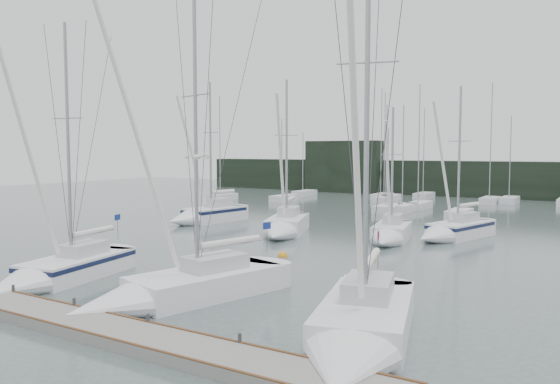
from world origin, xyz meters
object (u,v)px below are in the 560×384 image
(sailboat_near_right, at_px, (358,336))
(sailboat_mid_a, at_px, (203,216))
(sailboat_mid_b, at_px, (284,228))
(sailboat_mid_d, at_px, (450,232))
(sailboat_near_center, at_px, (164,293))
(buoy_a, at_px, (283,256))
(sailboat_near_left, at_px, (53,273))
(sailboat_mid_c, at_px, (389,235))
(buoy_b, at_px, (372,260))

(sailboat_near_right, xyz_separation_m, sailboat_mid_a, (-24.45, 21.98, 0.10))
(sailboat_mid_b, xyz_separation_m, sailboat_mid_d, (11.31, 4.79, -0.02))
(sailboat_mid_d, bearing_deg, sailboat_near_center, -88.75)
(sailboat_mid_d, relative_size, buoy_a, 19.93)
(sailboat_near_center, relative_size, sailboat_mid_a, 1.12)
(sailboat_near_left, height_order, sailboat_mid_c, sailboat_near_left)
(sailboat_mid_b, distance_m, buoy_b, 10.80)
(sailboat_mid_c, bearing_deg, sailboat_mid_d, 36.69)
(sailboat_near_right, height_order, sailboat_mid_b, sailboat_near_right)
(sailboat_near_left, xyz_separation_m, buoy_b, (11.01, 13.51, -0.54))
(sailboat_near_right, distance_m, sailboat_mid_b, 24.35)
(sailboat_near_left, distance_m, sailboat_near_center, 7.05)
(sailboat_near_center, bearing_deg, sailboat_near_right, 10.29)
(buoy_b, bearing_deg, sailboat_mid_a, 157.89)
(sailboat_mid_c, bearing_deg, buoy_a, -126.27)
(sailboat_near_right, height_order, buoy_a, sailboat_near_right)
(buoy_b, bearing_deg, sailboat_near_left, -129.18)
(sailboat_mid_c, bearing_deg, sailboat_mid_b, 176.56)
(buoy_b, bearing_deg, sailboat_mid_d, 79.01)
(sailboat_near_left, xyz_separation_m, buoy_a, (5.87, 11.79, -0.54))
(sailboat_mid_b, bearing_deg, sailboat_mid_c, -12.55)
(sailboat_near_left, xyz_separation_m, sailboat_mid_b, (1.67, 18.89, 0.06))
(sailboat_near_left, distance_m, buoy_a, 13.18)
(sailboat_mid_b, distance_m, sailboat_mid_d, 12.28)
(sailboat_near_left, relative_size, buoy_b, 27.50)
(sailboat_mid_c, relative_size, buoy_a, 17.07)
(sailboat_near_center, xyz_separation_m, sailboat_mid_a, (-15.30, 21.14, 0.14))
(sailboat_mid_a, height_order, buoy_a, sailboat_mid_a)
(sailboat_mid_d, bearing_deg, sailboat_mid_c, -116.51)
(sailboat_mid_b, bearing_deg, buoy_a, -79.91)
(sailboat_mid_c, distance_m, sailboat_mid_d, 4.94)
(sailboat_mid_c, bearing_deg, buoy_b, -89.84)
(sailboat_near_center, distance_m, sailboat_near_right, 9.18)
(buoy_a, bearing_deg, sailboat_mid_d, 59.10)
(sailboat_mid_d, height_order, buoy_b, sailboat_mid_d)
(sailboat_near_center, distance_m, buoy_b, 13.91)
(sailboat_mid_a, height_order, sailboat_mid_c, sailboat_mid_a)
(sailboat_near_left, distance_m, sailboat_near_right, 16.21)
(sailboat_mid_c, relative_size, sailboat_mid_d, 0.86)
(sailboat_mid_a, relative_size, sailboat_mid_b, 1.06)
(sailboat_mid_a, height_order, sailboat_mid_b, sailboat_mid_a)
(sailboat_mid_c, xyz_separation_m, buoy_b, (1.32, -6.50, -0.55))
(sailboat_near_right, xyz_separation_m, sailboat_mid_d, (-3.21, 24.33, 0.01))
(buoy_a, bearing_deg, sailboat_mid_a, 145.93)
(sailboat_near_left, relative_size, sailboat_mid_b, 1.07)
(buoy_a, relative_size, buoy_b, 1.21)
(sailboat_mid_b, bearing_deg, buoy_b, -50.42)
(sailboat_mid_a, bearing_deg, sailboat_mid_b, -5.75)
(sailboat_mid_c, bearing_deg, sailboat_near_right, -83.87)
(sailboat_near_left, height_order, buoy_a, sailboat_near_left)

